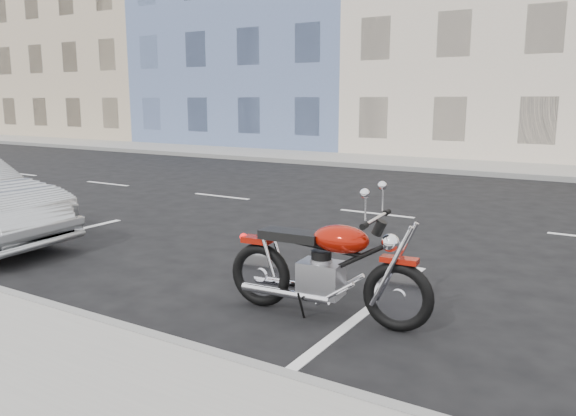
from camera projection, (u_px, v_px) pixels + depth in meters
name	position (u px, v px, depth m)	size (l,w,h in m)	color
ground	(477.00, 225.00, 10.41)	(120.00, 120.00, 0.00)	black
sidewalk_far	(393.00, 162.00, 20.25)	(80.00, 3.40, 0.15)	gray
curb_far	(375.00, 167.00, 18.82)	(80.00, 0.12, 0.16)	gray
bldg_far_west	(131.00, 41.00, 36.26)	(12.00, 12.00, 12.00)	tan
bldg_blue	(290.00, 20.00, 30.01)	(12.00, 12.00, 13.00)	slate
bldg_cream	(529.00, 18.00, 24.00)	(12.00, 12.00, 11.50)	beige
motorcycle	(401.00, 281.00, 5.53)	(2.29, 0.76, 1.15)	black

